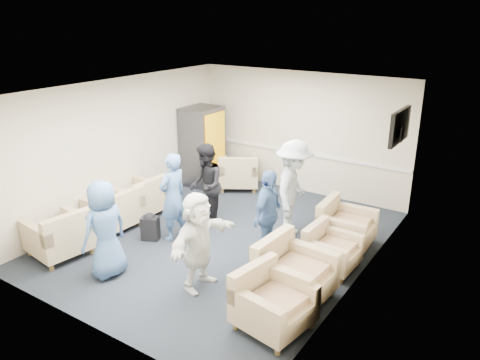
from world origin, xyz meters
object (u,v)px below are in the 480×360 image
Objects in this scene: person_back_left at (206,185)px; person_mid_left at (173,197)px; armchair_right_midfar at (329,251)px; person_front_left at (105,229)px; armchair_right_midnear at (291,274)px; vending_machine at (203,146)px; person_front_right at (198,241)px; armchair_left_mid at (116,211)px; person_back_right at (293,189)px; armchair_left_far at (141,199)px; armchair_right_far at (343,227)px; person_mid_right at (268,215)px; armchair_corner at (239,174)px; armchair_left_near at (61,237)px; armchair_right_near at (270,304)px.

person_mid_left is at bearing -49.49° from person_back_left.
person_front_left is at bearing 128.98° from armchair_right_midfar.
vending_machine is (-3.97, 3.12, 0.54)m from armchair_right_midnear.
person_front_left is 1.48m from person_front_right.
person_front_left is (1.16, -1.24, 0.44)m from armchair_left_mid.
person_back_right is at bearing 57.59° from armchair_right_midfar.
armchair_left_far is 2.28m from vending_machine.
armchair_left_mid is 4.04m from armchair_right_midfar.
armchair_right_midnear is 5.08m from vending_machine.
vending_machine reaches higher than armchair_right_far.
armchair_right_midfar is 0.86m from armchair_right_far.
person_mid_right is 1.40m from person_front_right.
vending_machine is at bearing -146.46° from person_mid_left.
armchair_left_mid is 3.35m from person_back_right.
person_front_right is (2.58, -1.40, 0.40)m from armchair_left_far.
person_front_right reaches higher than armchair_right_midfar.
person_back_right is 1.19× the size of person_mid_right.
person_mid_left is at bearing 67.19° from armchair_corner.
armchair_corner is (0.71, 4.30, -0.01)m from armchair_left_near.
person_front_left is 1.02× the size of person_mid_right.
vending_machine is at bearing -177.18° from armchair_left_far.
person_mid_right is at bearing 131.25° from armchair_left_near.
person_back_right is 0.95m from person_mid_right.
person_front_left is 0.86× the size of person_back_right.
person_front_left reaches higher than person_mid_right.
person_back_right reaches higher than armchair_left_far.
vending_machine is at bearing -156.28° from person_front_left.
person_back_right reaches higher than person_front_left.
person_front_right is at bearing 83.65° from armchair_corner.
person_mid_left is 0.81m from person_back_left.
armchair_left_far reaches higher than armchair_right_far.
person_mid_left is at bearing 82.39° from armchair_right_midnear.
armchair_right_far is (-0.06, 2.67, 0.00)m from armchair_right_near.
person_back_right is at bearing 95.33° from armchair_right_far.
person_mid_right is (0.02, -0.94, -0.14)m from person_back_right.
person_front_right is at bearing 59.69° from person_mid_left.
armchair_left_near is 1.29× the size of armchair_right_midfar.
person_mid_left is at bearing 54.06° from person_front_right.
vending_machine is at bearing 55.37° from armchair_right_midnear.
armchair_right_near is 2.67m from armchair_right_far.
person_front_left is (1.19, -1.92, 0.43)m from armchair_left_far.
armchair_left_near is at bearing 108.70° from armchair_right_midnear.
person_front_right is (-1.28, -0.49, 0.37)m from armchair_right_midnear.
armchair_right_far is 4.00m from person_front_left.
person_back_left reaches higher than armchair_left_far.
armchair_left_mid reaches higher than armchair_right_midfar.
vending_machine is 3.33m from person_back_right.
person_mid_left reaches higher than armchair_right_midnear.
person_back_left is at bearing 34.98° from person_front_right.
armchair_left_near is at bearing -87.35° from vending_machine.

